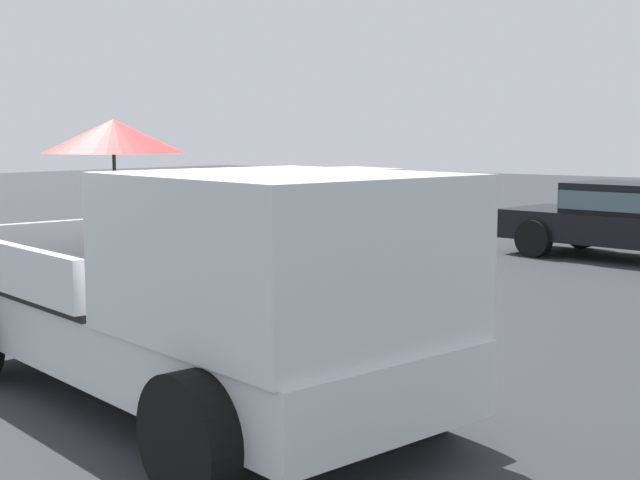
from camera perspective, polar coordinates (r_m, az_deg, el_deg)
The scene contains 4 objects.
ground_plane at distance 7.30m, azimuth -9.35°, elevation -10.38°, with size 80.00×80.00×0.00m, color #2D3033.
pickup_truck_main at distance 6.70m, azimuth -7.44°, elevation -3.40°, with size 5.29×2.92×2.28m.
parked_sedan_near at distance 16.02m, azimuth 19.65°, elevation 1.41°, with size 4.45×2.29×1.33m.
parked_sedan_far at distance 21.91m, azimuth 2.17°, elevation 3.16°, with size 4.63×2.96×1.33m.
Camera 1 is at (5.24, -4.61, 2.15)m, focal length 49.26 mm.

